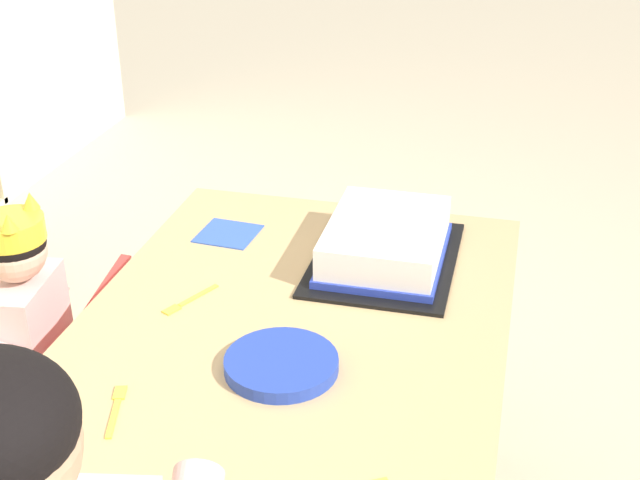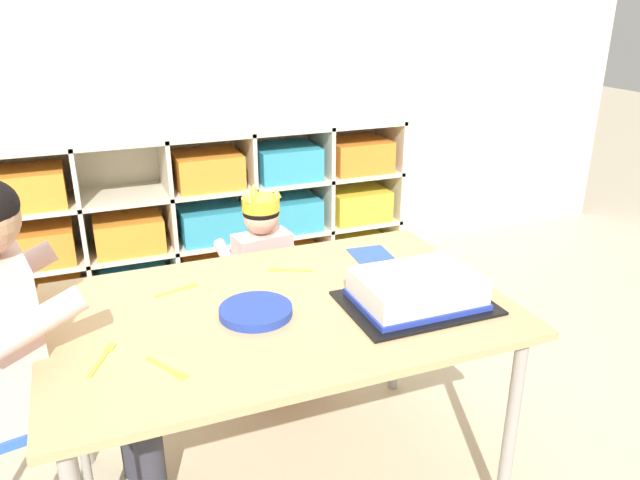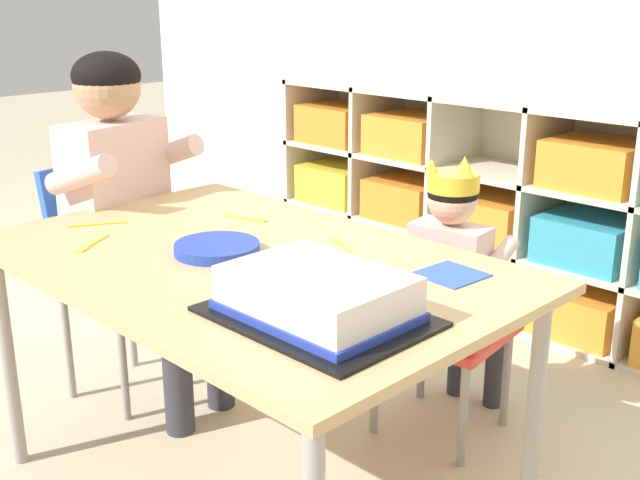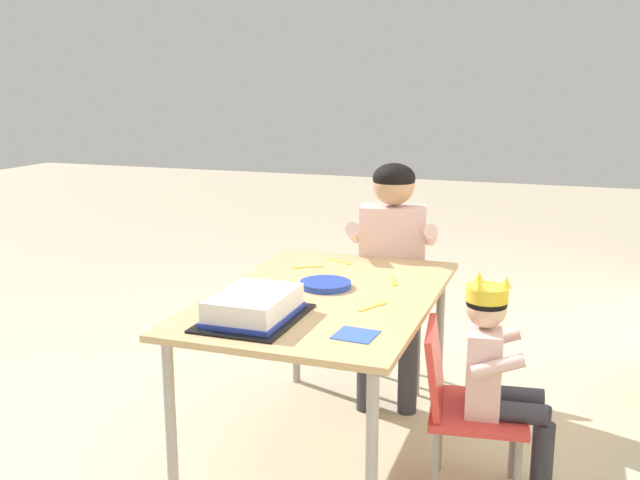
{
  "view_description": "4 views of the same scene",
  "coord_description": "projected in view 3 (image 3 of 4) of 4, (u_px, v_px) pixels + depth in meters",
  "views": [
    {
      "loc": [
        -1.26,
        -0.39,
        1.53
      ],
      "look_at": [
        0.17,
        -0.03,
        0.77
      ],
      "focal_mm": 48.88,
      "sensor_mm": 36.0,
      "label": 1
    },
    {
      "loc": [
        -0.46,
        -1.46,
        1.45
      ],
      "look_at": [
        0.12,
        -0.0,
        0.82
      ],
      "focal_mm": 34.56,
      "sensor_mm": 36.0,
      "label": 2
    },
    {
      "loc": [
        1.33,
        -1.09,
        1.23
      ],
      "look_at": [
        0.22,
        0.02,
        0.73
      ],
      "focal_mm": 44.54,
      "sensor_mm": 36.0,
      "label": 3
    },
    {
      "loc": [
        2.45,
        0.84,
        1.42
      ],
      "look_at": [
        0.16,
        0.04,
        0.88
      ],
      "focal_mm": 40.24,
      "sensor_mm": 36.0,
      "label": 4
    }
  ],
  "objects": [
    {
      "name": "fork_by_napkin",
      "position": [
        343.0,
        246.0,
        1.89
      ],
      "size": [
        0.13,
        0.07,
        0.0
      ],
      "rotation": [
        0.0,
        0.0,
        5.84
      ],
      "color": "yellow",
      "rests_on": "activity_table"
    },
    {
      "name": "fork_at_table_front_edge",
      "position": [
        101.0,
        224.0,
        2.07
      ],
      "size": [
        0.08,
        0.14,
        0.0
      ],
      "rotation": [
        0.0,
        0.0,
        4.27
      ],
      "color": "yellow",
      "rests_on": "activity_table"
    },
    {
      "name": "adult_helper_seated",
      "position": [
        130.0,
        193.0,
        2.3
      ],
      "size": [
        0.46,
        0.44,
        1.06
      ],
      "rotation": [
        0.0,
        0.0,
        1.77
      ],
      "color": "beige",
      "rests_on": "ground"
    },
    {
      "name": "paper_napkin_square",
      "position": [
        451.0,
        274.0,
        1.7
      ],
      "size": [
        0.14,
        0.14,
        0.0
      ],
      "primitive_type": "cube",
      "rotation": [
        0.0,
        0.0,
        -0.07
      ],
      "color": "#3356B7",
      "rests_on": "activity_table"
    },
    {
      "name": "classroom_chair_adult_side",
      "position": [
        109.0,
        254.0,
        2.43
      ],
      "size": [
        0.38,
        0.37,
        0.72
      ],
      "rotation": [
        0.0,
        0.0,
        1.77
      ],
      "color": "blue",
      "rests_on": "ground"
    },
    {
      "name": "activity_table",
      "position": [
        246.0,
        279.0,
        1.83
      ],
      "size": [
        1.26,
        0.8,
        0.64
      ],
      "color": "tan",
      "rests_on": "ground"
    },
    {
      "name": "paper_plate_stack",
      "position": [
        217.0,
        248.0,
        1.84
      ],
      "size": [
        0.2,
        0.2,
        0.02
      ],
      "primitive_type": "cylinder",
      "color": "#233DA3",
      "rests_on": "activity_table"
    },
    {
      "name": "fork_scattered_mid_table",
      "position": [
        91.0,
        244.0,
        1.9
      ],
      "size": [
        0.08,
        0.13,
        0.0
      ],
      "rotation": [
        0.0,
        0.0,
        2.1
      ],
      "color": "yellow",
      "rests_on": "activity_table"
    },
    {
      "name": "fork_near_cake_tray",
      "position": [
        247.0,
        219.0,
        2.11
      ],
      "size": [
        0.13,
        0.05,
        0.0
      ],
      "rotation": [
        0.0,
        0.0,
        3.43
      ],
      "color": "yellow",
      "rests_on": "activity_table"
    },
    {
      "name": "storage_cubby_shelf",
      "position": [
        543.0,
        226.0,
        2.95
      ],
      "size": [
        2.45,
        0.36,
        0.84
      ],
      "color": "beige",
      "rests_on": "ground"
    },
    {
      "name": "child_with_crown",
      "position": [
        456.0,
        265.0,
        2.21
      ],
      "size": [
        0.31,
        0.32,
        0.8
      ],
      "rotation": [
        0.0,
        0.0,
        3.27
      ],
      "color": "beige",
      "rests_on": "ground"
    },
    {
      "name": "birthday_cake_on_tray",
      "position": [
        317.0,
        298.0,
        1.47
      ],
      "size": [
        0.4,
        0.3,
        0.09
      ],
      "color": "black",
      "rests_on": "activity_table"
    },
    {
      "name": "classroom_chair_blue",
      "position": [
        434.0,
        323.0,
        2.17
      ],
      "size": [
        0.38,
        0.38,
        0.61
      ],
      "rotation": [
        0.0,
        0.0,
        3.27
      ],
      "color": "red",
      "rests_on": "ground"
    }
  ]
}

